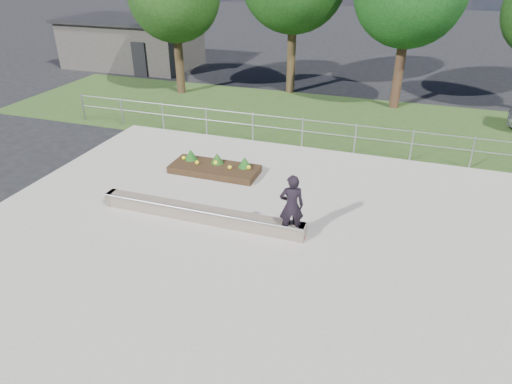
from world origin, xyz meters
TOP-DOWN VIEW (x-y plane):
  - ground at (0.00, 0.00)m, footprint 120.00×120.00m
  - grass_verge at (0.00, 11.00)m, footprint 30.00×8.00m
  - concrete_slab at (0.00, 0.00)m, footprint 15.00×15.00m
  - fence at (0.00, 7.50)m, footprint 20.06×0.06m
  - building at (-14.00, 18.00)m, footprint 8.40×5.40m
  - grind_ledge at (-1.36, 1.26)m, footprint 6.00×0.44m
  - planter_bed at (-2.24, 4.29)m, footprint 3.00×1.20m
  - skateboarder at (1.25, 1.23)m, footprint 0.80×0.61m

SIDE VIEW (x-z plane):
  - ground at x=0.00m, z-range 0.00..0.00m
  - grass_verge at x=0.00m, z-range 0.00..0.02m
  - concrete_slab at x=0.00m, z-range 0.00..0.06m
  - planter_bed at x=-2.24m, z-range -0.06..0.55m
  - grind_ledge at x=-1.36m, z-range 0.05..0.48m
  - fence at x=0.00m, z-range 0.17..1.37m
  - skateboarder at x=1.25m, z-range 0.09..1.92m
  - building at x=-14.00m, z-range 0.01..3.01m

